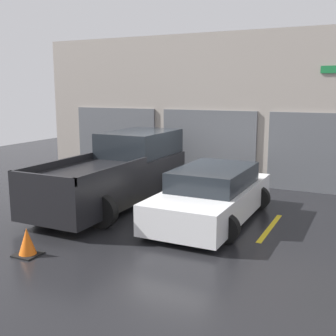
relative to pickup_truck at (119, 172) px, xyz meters
name	(u,v)px	position (x,y,z in m)	size (l,w,h in m)	color
ground_plane	(177,202)	(1.45, 0.76, -0.90)	(28.00, 28.00, 0.00)	black
shophouse_building	(217,110)	(1.44, 4.05, 1.56)	(13.75, 0.68, 5.04)	#9E9389
pickup_truck	(119,172)	(0.00, 0.00, 0.00)	(2.45, 5.59, 1.94)	black
sedan_white	(212,195)	(2.90, -0.30, -0.28)	(2.23, 4.49, 1.31)	white
parking_stripe_far_left	(72,199)	(-1.45, -0.33, -0.90)	(0.12, 2.20, 0.01)	gold
parking_stripe_left	(160,212)	(1.45, -0.33, -0.90)	(0.12, 2.20, 0.01)	gold
parking_stripe_centre	(270,228)	(4.35, -0.33, -0.90)	(0.12, 2.20, 0.01)	gold
traffic_cone	(27,243)	(0.47, -4.05, -0.65)	(0.47, 0.47, 0.55)	black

